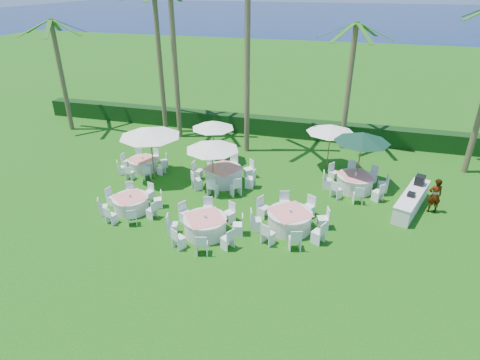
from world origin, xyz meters
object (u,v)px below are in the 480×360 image
object	(u,v)px
banquet_table_b	(205,225)
staff_person	(435,196)
umbrella_a	(150,132)
banquet_table_f	(355,182)
banquet_table_a	(131,203)
banquet_table_c	(289,220)
banquet_table_d	(143,164)
umbrella_green	(362,137)
umbrella_b	(212,145)
buffet_table	(412,200)
banquet_table_e	(223,175)
umbrella_d	(331,128)
umbrella_c	(213,125)

from	to	relation	value
banquet_table_b	staff_person	world-z (taller)	staff_person
umbrella_a	banquet_table_f	bearing A→B (deg)	8.59
banquet_table_a	banquet_table_c	distance (m)	7.47
banquet_table_d	umbrella_a	xyz separation A→B (m)	(1.05, -0.73, 2.33)
banquet_table_d	umbrella_a	distance (m)	2.66
banquet_table_a	umbrella_green	size ratio (longest dim) A/B	0.97
umbrella_b	buffet_table	xyz separation A→B (m)	(9.78, 0.51, -1.92)
banquet_table_b	banquet_table_e	size ratio (longest dim) A/B	0.92
umbrella_a	umbrella_d	world-z (taller)	umbrella_a
banquet_table_f	umbrella_green	world-z (taller)	umbrella_green
banquet_table_f	umbrella_b	world-z (taller)	umbrella_b
buffet_table	umbrella_d	bearing A→B (deg)	139.39
banquet_table_b	umbrella_b	world-z (taller)	umbrella_b
banquet_table_a	banquet_table_f	size ratio (longest dim) A/B	0.88
umbrella_a	buffet_table	size ratio (longest dim) A/B	0.86
banquet_table_c	umbrella_green	xyz separation A→B (m)	(2.73, 5.09, 2.27)
umbrella_a	umbrella_b	distance (m)	3.52
banquet_table_a	umbrella_b	xyz separation A→B (m)	(2.97, 3.28, 2.00)
banquet_table_a	banquet_table_f	bearing A→B (deg)	26.55
banquet_table_a	umbrella_a	bearing A→B (deg)	98.78
umbrella_c	umbrella_b	bearing A→B (deg)	-71.37
buffet_table	banquet_table_f	bearing A→B (deg)	154.47
banquet_table_a	banquet_table_c	xyz separation A→B (m)	(7.45, 0.50, 0.06)
banquet_table_b	umbrella_green	bearing A→B (deg)	46.49
banquet_table_b	banquet_table_c	bearing A→B (deg)	21.89
banquet_table_a	banquet_table_e	xyz separation A→B (m)	(3.31, 3.92, 0.08)
umbrella_b	umbrella_c	xyz separation A→B (m)	(-1.06, 3.16, -0.05)
banquet_table_b	umbrella_a	bearing A→B (deg)	136.69
umbrella_a	umbrella_b	world-z (taller)	umbrella_a
banquet_table_b	staff_person	distance (m)	10.70
buffet_table	staff_person	distance (m)	1.01
umbrella_b	staff_person	distance (m)	10.83
umbrella_a	banquet_table_e	bearing A→B (deg)	7.16
banquet_table_b	banquet_table_f	world-z (taller)	banquet_table_f
banquet_table_c	umbrella_a	size ratio (longest dim) A/B	1.04
umbrella_b	banquet_table_a	bearing A→B (deg)	-132.13
umbrella_a	umbrella_green	xyz separation A→B (m)	(10.71, 2.15, 0.02)
banquet_table_e	banquet_table_f	bearing A→B (deg)	9.40
banquet_table_c	umbrella_green	size ratio (longest dim) A/B	1.13
banquet_table_f	umbrella_d	world-z (taller)	umbrella_d
umbrella_d	umbrella_green	bearing A→B (deg)	-47.65
banquet_table_e	umbrella_green	bearing A→B (deg)	13.64
banquet_table_e	umbrella_c	distance (m)	3.44
umbrella_b	umbrella_d	xyz separation A→B (m)	(5.54, 4.14, 0.01)
banquet_table_c	banquet_table_f	distance (m)	5.27
banquet_table_d	umbrella_b	distance (m)	5.05
banquet_table_b	umbrella_d	xyz separation A→B (m)	(4.46, 8.29, 1.97)
banquet_table_c	banquet_table_e	bearing A→B (deg)	140.37
umbrella_b	umbrella_d	size ratio (longest dim) A/B	1.00
umbrella_b	umbrella_d	world-z (taller)	umbrella_d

